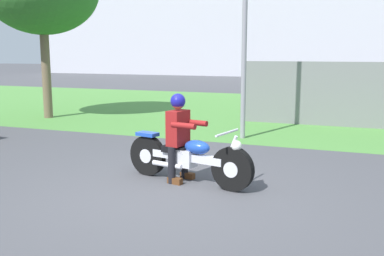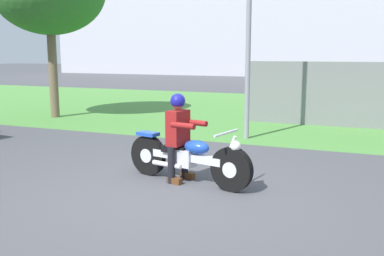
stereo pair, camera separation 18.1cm
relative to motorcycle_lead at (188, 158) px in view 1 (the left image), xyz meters
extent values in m
plane|color=#4C4C51|center=(-0.08, -0.76, -0.40)|extent=(120.00, 120.00, 0.00)
cube|color=#549342|center=(-0.08, 9.20, -0.40)|extent=(60.00, 12.00, 0.01)
cylinder|color=black|center=(0.78, -0.17, -0.07)|extent=(0.68, 0.26, 0.67)
cylinder|color=silver|center=(0.78, -0.17, -0.07)|extent=(0.26, 0.19, 0.24)
cylinder|color=black|center=(-0.79, 0.18, -0.07)|extent=(0.68, 0.26, 0.67)
cylinder|color=silver|center=(-0.79, 0.18, -0.07)|extent=(0.26, 0.19, 0.24)
cube|color=silver|center=(-0.01, 0.00, 0.01)|extent=(1.29, 0.41, 0.12)
cube|color=silver|center=(-0.05, 0.01, -0.01)|extent=(0.36, 0.30, 0.28)
ellipsoid|color=#1E47B2|center=(0.17, -0.03, 0.19)|extent=(0.48, 0.33, 0.22)
cube|color=black|center=(-0.22, 0.05, 0.11)|extent=(0.48, 0.33, 0.10)
cube|color=#1E47B2|center=(-0.79, 0.18, 0.30)|extent=(0.39, 0.27, 0.06)
cylinder|color=silver|center=(0.73, -0.16, 0.18)|extent=(0.26, 0.10, 0.53)
cylinder|color=silver|center=(0.68, -0.15, 0.47)|extent=(0.18, 0.65, 0.04)
sphere|color=white|center=(0.84, -0.18, 0.29)|extent=(0.16, 0.16, 0.16)
cylinder|color=silver|center=(-0.33, -0.07, -0.13)|extent=(0.55, 0.20, 0.08)
cylinder|color=black|center=(-0.14, 0.22, -0.11)|extent=(0.12, 0.12, 0.59)
cube|color=#593319|center=(-0.08, 0.21, -0.35)|extent=(0.26, 0.15, 0.10)
cylinder|color=black|center=(-0.22, -0.13, -0.11)|extent=(0.12, 0.12, 0.59)
cube|color=#593319|center=(-0.16, -0.15, -0.35)|extent=(0.26, 0.15, 0.10)
cube|color=maroon|center=(-0.18, 0.04, 0.46)|extent=(0.30, 0.42, 0.56)
cylinder|color=maroon|center=(0.07, 0.16, 0.54)|extent=(0.43, 0.18, 0.09)
cylinder|color=maroon|center=(0.00, -0.17, 0.54)|extent=(0.43, 0.18, 0.09)
sphere|color=#996B4C|center=(-0.18, 0.04, 0.86)|extent=(0.20, 0.20, 0.20)
sphere|color=navy|center=(-0.18, 0.04, 0.89)|extent=(0.24, 0.24, 0.24)
cylinder|color=brown|center=(-6.73, 5.04, 0.97)|extent=(0.27, 0.27, 2.75)
cylinder|color=gray|center=(-0.10, 3.90, 2.84)|extent=(0.12, 0.12, 6.48)
cube|color=slate|center=(2.71, 6.53, 0.50)|extent=(7.00, 0.06, 1.80)
camera|label=1|loc=(2.47, -6.34, 1.65)|focal=41.26mm
camera|label=2|loc=(2.64, -6.27, 1.65)|focal=41.26mm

